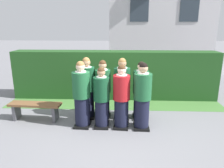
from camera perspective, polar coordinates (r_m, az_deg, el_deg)
The scene contains 13 objects.
ground_plane at distance 5.61m, azimuth -0.13°, elevation -11.16°, with size 60.00×60.00×0.00m, color slate.
student_front_row_0 at distance 5.39m, azimuth -8.11°, elevation -3.20°, with size 0.44×0.50×1.68m.
student_front_row_1 at distance 5.32m, azimuth -2.80°, elevation -4.08°, with size 0.40×0.44×1.54m.
student_in_red_blazer at distance 5.29m, azimuth 2.53°, elevation -3.85°, with size 0.42×0.52×1.61m.
student_front_row_3 at distance 5.29m, azimuth 8.07°, elevation -3.67°, with size 0.43×0.48×1.67m.
student_rear_row_0 at distance 5.90m, azimuth -6.66°, elevation -1.44°, with size 0.44×0.53×1.69m.
student_rear_row_1 at distance 5.84m, azimuth -2.45°, elevation -1.88°, with size 0.42×0.49×1.62m.
student_rear_row_2 at distance 5.81m, azimuth 2.65°, elevation -1.68°, with size 0.44×0.53×1.68m.
student_rear_row_3 at distance 5.86m, azimuth 7.58°, elevation -2.10°, with size 0.41×0.51×1.59m.
hedge at distance 7.52m, azimuth 0.70°, elevation 2.51°, with size 7.00×0.70×1.64m.
school_building_main at distance 13.11m, azimuth 12.26°, elevation 19.38°, with size 5.68×3.89×6.78m.
wooden_bench at distance 6.18m, azimuth -19.75°, elevation -5.98°, with size 1.42×0.44×0.48m.
lawn_strip at distance 6.99m, azimuth 0.46°, elevation -5.53°, with size 7.00×0.90×0.01m, color #477A38.
Camera 1 is at (0.24, -5.00, 2.52)m, focal length 34.31 mm.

